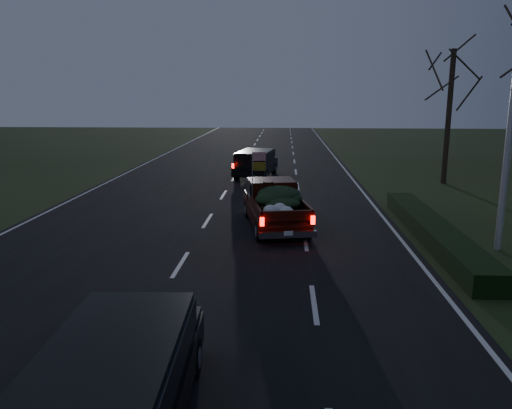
# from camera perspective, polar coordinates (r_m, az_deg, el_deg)

# --- Properties ---
(ground) EXTENTS (120.00, 120.00, 0.00)m
(ground) POSITION_cam_1_polar(r_m,az_deg,el_deg) (14.27, -8.63, -6.85)
(ground) COLOR black
(ground) RESTS_ON ground
(road_asphalt) EXTENTS (14.00, 120.00, 0.02)m
(road_asphalt) POSITION_cam_1_polar(r_m,az_deg,el_deg) (14.27, -8.63, -6.81)
(road_asphalt) COLOR black
(road_asphalt) RESTS_ON ground
(hedge_row) EXTENTS (1.00, 10.00, 0.60)m
(hedge_row) POSITION_cam_1_polar(r_m,az_deg,el_deg) (17.46, 19.54, -2.83)
(hedge_row) COLOR black
(hedge_row) RESTS_ON ground
(bare_tree_far) EXTENTS (3.60, 3.60, 7.00)m
(bare_tree_far) POSITION_cam_1_polar(r_m,az_deg,el_deg) (28.51, 21.42, 12.69)
(bare_tree_far) COLOR black
(bare_tree_far) RESTS_ON ground
(pickup_truck) EXTENTS (2.58, 4.89, 2.44)m
(pickup_truck) POSITION_cam_1_polar(r_m,az_deg,el_deg) (17.83, 2.16, 0.22)
(pickup_truck) COLOR #381007
(pickup_truck) RESTS_ON ground
(lead_suv) EXTENTS (2.47, 4.61, 1.26)m
(lead_suv) POSITION_cam_1_polar(r_m,az_deg,el_deg) (28.93, -0.04, 5.01)
(lead_suv) COLOR black
(lead_suv) RESTS_ON ground
(rear_suv) EXTENTS (2.11, 4.36, 1.23)m
(rear_suv) POSITION_cam_1_polar(r_m,az_deg,el_deg) (7.46, -15.40, -18.15)
(rear_suv) COLOR black
(rear_suv) RESTS_ON ground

